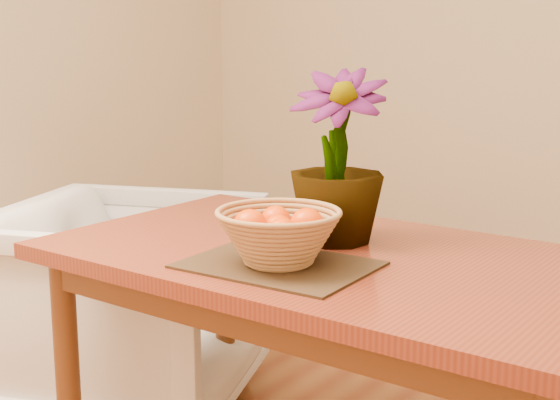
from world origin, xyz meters
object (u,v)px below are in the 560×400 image
Objects in this scene: table at (335,287)px; wicker_basket at (279,239)px; potted_plant at (337,157)px; armchair at (128,298)px.

table is 0.23m from wicker_basket.
armchair is (-0.87, 0.09, -0.56)m from potted_plant.
potted_plant is at bearing 121.69° from table.
potted_plant is 0.53× the size of armchair.
armchair is at bearing 169.29° from table.
wicker_basket is (-0.04, -0.17, 0.15)m from table.
wicker_basket is 0.66× the size of potted_plant.
potted_plant is 1.03m from armchair.
table is 0.32m from potted_plant.
wicker_basket is at bearing -102.91° from table.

